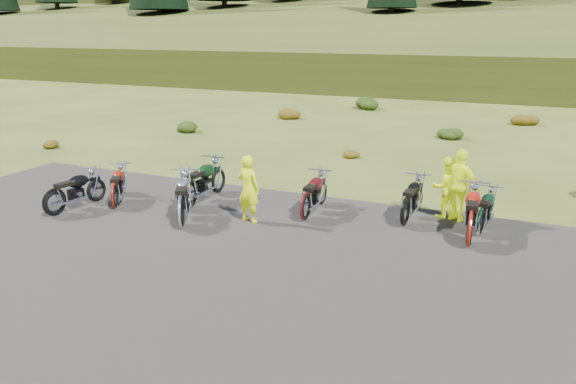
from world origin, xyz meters
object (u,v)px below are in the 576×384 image
at_px(motorcycle_0, 56,216).
at_px(person_middle, 249,190).
at_px(motorcycle_7, 479,236).
at_px(motorcycle_3, 182,229).

bearing_deg(motorcycle_0, person_middle, -64.18).
bearing_deg(motorcycle_7, motorcycle_3, 115.43).
height_order(motorcycle_3, person_middle, person_middle).
bearing_deg(motorcycle_0, motorcycle_3, -73.89).
distance_m(motorcycle_3, motorcycle_7, 7.19).
relative_size(motorcycle_7, person_middle, 1.08).
relative_size(motorcycle_3, motorcycle_7, 1.23).
relative_size(motorcycle_0, motorcycle_3, 0.90).
bearing_deg(motorcycle_3, person_middle, -79.20).
distance_m(motorcycle_7, person_middle, 5.69).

